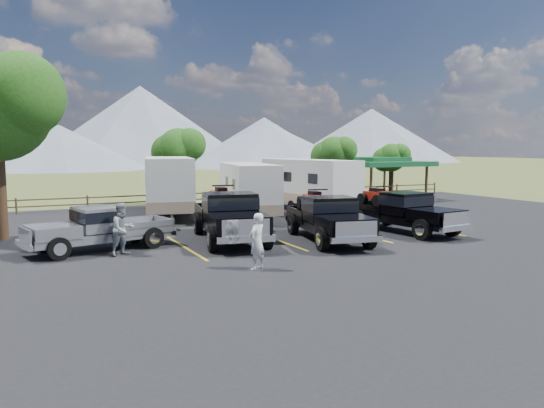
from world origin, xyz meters
name	(u,v)px	position (x,y,z in m)	size (l,w,h in m)	color
ground	(372,254)	(0.00, 0.00, 0.00)	(320.00, 320.00, 0.00)	#505D27
asphalt_lot	(329,241)	(0.00, 3.00, 0.02)	(44.00, 34.00, 0.04)	black
stall_lines	(317,236)	(0.00, 4.00, 0.04)	(12.12, 5.50, 0.01)	gold
tree_ne_a	(334,154)	(8.97, 17.01, 3.48)	(3.11, 2.92, 4.76)	black
tree_ne_b	(391,158)	(14.98, 18.01, 3.13)	(2.77, 2.59, 4.27)	black
tree_north	(178,149)	(-2.03, 19.02, 3.83)	(3.46, 3.24, 5.25)	black
rail_fence	(237,195)	(2.00, 18.50, 0.61)	(36.12, 0.12, 1.00)	#4F3B22
pavilion	(379,163)	(13.00, 17.00, 2.79)	(6.20, 6.20, 3.22)	#4F3B22
mountain_range	(39,129)	(-7.63, 105.98, 7.87)	(209.00, 71.00, 20.00)	slate
rig_left	(229,215)	(-3.86, 4.78, 1.13)	(3.35, 7.07, 2.27)	black
rig_center	(327,217)	(-0.13, 2.98, 1.05)	(3.22, 6.54, 2.09)	black
rig_right	(402,210)	(4.25, 3.51, 1.03)	(2.72, 6.36, 2.06)	black
trailer_left	(168,185)	(-4.08, 13.86, 1.79)	(4.14, 9.65, 3.35)	white
trailer_center	(249,190)	(-0.28, 11.09, 1.62)	(3.69, 8.71, 3.02)	white
trailer_right	(310,184)	(4.45, 12.55, 1.70)	(3.34, 9.18, 3.17)	white
pickup_silver	(100,228)	(-9.05, 4.85, 0.91)	(5.83, 3.02, 1.67)	gray
person_a	(257,241)	(-4.97, -0.66, 0.96)	(0.67, 0.44, 1.83)	silver
person_b	(123,229)	(-8.44, 3.56, 1.00)	(0.93, 0.73, 1.92)	gray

